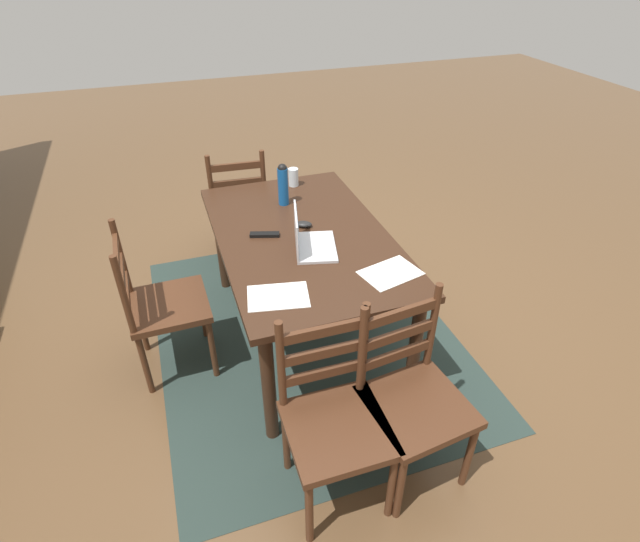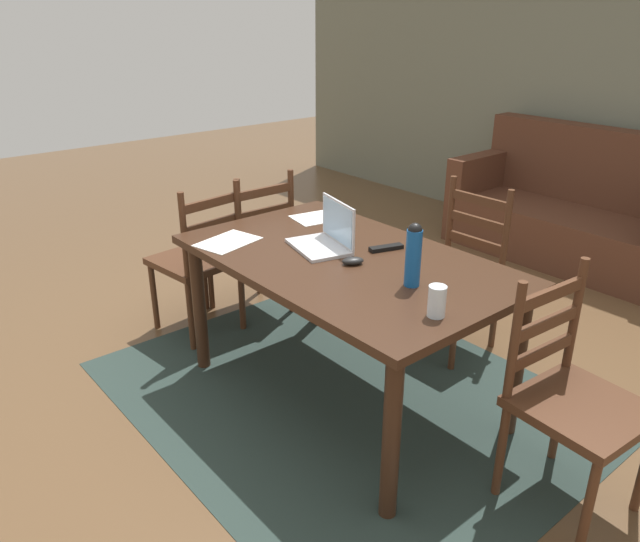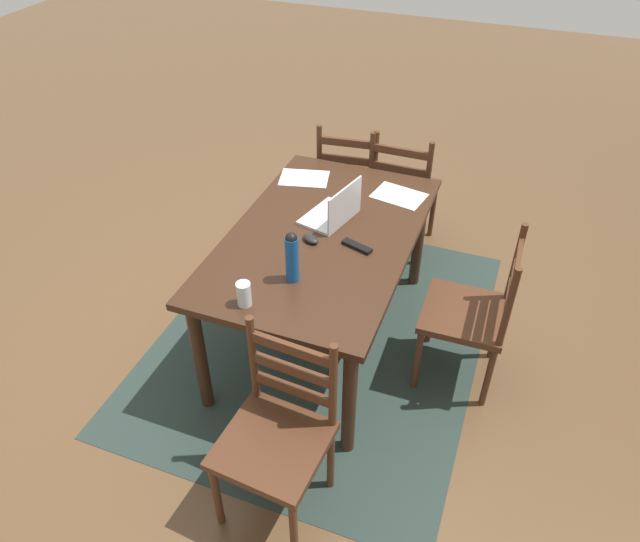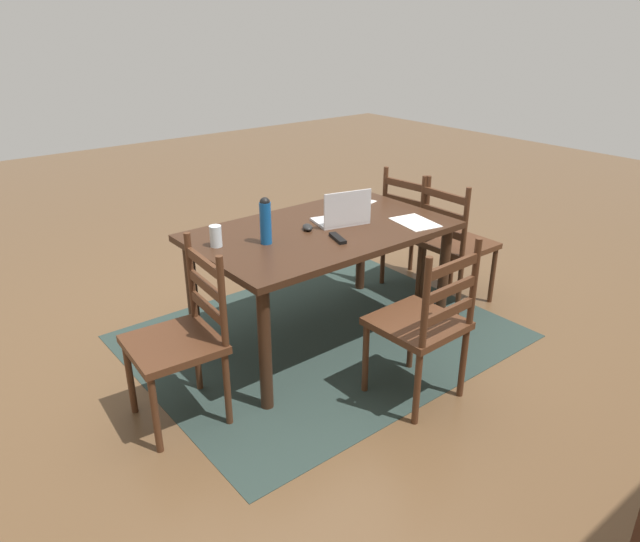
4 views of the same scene
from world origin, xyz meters
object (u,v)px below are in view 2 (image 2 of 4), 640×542
object	(u,v)px
chair_left_far	(253,246)
couch	(572,213)
chair_right_far	(573,400)
laptop	(327,236)
water_bottle	(413,254)
tv_remote	(386,248)
drinking_glass	(437,301)
dining_table	(345,275)
chair_far_head	(456,271)
chair_left_near	(199,260)
computer_mouse	(353,261)

from	to	relation	value
chair_left_far	couch	world-z (taller)	couch
chair_right_far	laptop	size ratio (longest dim) A/B	2.61
water_bottle	tv_remote	size ratio (longest dim) A/B	1.61
couch	drinking_glass	bearing A→B (deg)	-71.14
dining_table	water_bottle	world-z (taller)	water_bottle
chair_far_head	couch	size ratio (longest dim) A/B	0.53
chair_left_near	computer_mouse	bearing A→B (deg)	7.58
chair_far_head	water_bottle	distance (m)	1.05
chair_left_near	tv_remote	size ratio (longest dim) A/B	5.59
chair_left_near	computer_mouse	size ratio (longest dim) A/B	9.50
chair_left_far	water_bottle	distance (m)	1.57
tv_remote	dining_table	bearing A→B (deg)	93.14
chair_left_near	couch	world-z (taller)	couch
computer_mouse	chair_right_far	bearing A→B (deg)	41.02
couch	drinking_glass	world-z (taller)	couch
laptop	chair_far_head	bearing A→B (deg)	79.55
chair_far_head	drinking_glass	size ratio (longest dim) A/B	7.73
dining_table	computer_mouse	xyz separation A→B (m)	(0.09, -0.03, 0.11)
chair_left_far	chair_far_head	bearing A→B (deg)	31.51
laptop	tv_remote	distance (m)	0.29
chair_right_far	drinking_glass	world-z (taller)	chair_right_far
chair_left_far	couch	xyz separation A→B (m)	(0.77, 2.50, -0.11)
chair_right_far	chair_far_head	distance (m)	1.27
chair_left_far	laptop	size ratio (longest dim) A/B	2.61
chair_left_far	tv_remote	bearing A→B (deg)	1.03
dining_table	couch	bearing A→B (deg)	96.50
chair_far_head	couch	bearing A→B (deg)	99.44
chair_far_head	chair_right_far	bearing A→B (deg)	-31.33
chair_left_far	chair_left_near	distance (m)	0.38
laptop	chair_left_far	bearing A→B (deg)	169.36
water_bottle	chair_left_near	bearing A→B (deg)	-172.97
couch	laptop	bearing A→B (deg)	-86.75
chair_far_head	couch	world-z (taller)	couch
chair_right_far	chair_left_far	bearing A→B (deg)	-179.91
tv_remote	computer_mouse	bearing A→B (deg)	114.85
computer_mouse	chair_far_head	bearing A→B (deg)	123.59
chair_right_far	tv_remote	bearing A→B (deg)	179.06
chair_left_far	chair_right_far	world-z (taller)	same
couch	computer_mouse	distance (m)	2.79
chair_left_far	couch	bearing A→B (deg)	72.82
laptop	computer_mouse	xyz separation A→B (m)	(0.24, -0.05, -0.04)
computer_mouse	tv_remote	xyz separation A→B (m)	(-0.03, 0.25, -0.01)
chair_left_near	chair_left_far	bearing A→B (deg)	89.96
dining_table	chair_right_far	size ratio (longest dim) A/B	1.67
drinking_glass	computer_mouse	world-z (taller)	drinking_glass
laptop	drinking_glass	xyz separation A→B (m)	(0.82, -0.16, 0.00)
drinking_glass	tv_remote	bearing A→B (deg)	149.86
dining_table	tv_remote	bearing A→B (deg)	75.59
drinking_glass	computer_mouse	size ratio (longest dim) A/B	1.23
chair_right_far	drinking_glass	size ratio (longest dim) A/B	7.73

